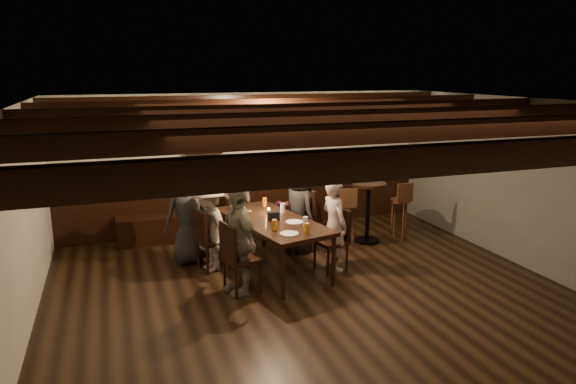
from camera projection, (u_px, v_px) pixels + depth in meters
name	position (u px, v px, depth m)	size (l,w,h in m)	color
room	(253.00, 185.00, 7.78)	(7.00, 7.00, 7.00)	black
dining_table	(272.00, 223.00, 7.17)	(1.30, 2.12, 0.74)	black
chair_left_near	(212.00, 251.00, 7.27)	(0.48, 0.48, 0.89)	black
chair_left_far	(241.00, 271.00, 6.52)	(0.50, 0.50, 0.93)	black
chair_right_near	(298.00, 233.00, 8.00)	(0.53, 0.53, 0.97)	black
chair_right_far	(332.00, 251.00, 7.26)	(0.48, 0.48, 0.87)	black
person_bench_left	(187.00, 216.00, 7.45)	(0.68, 0.45, 1.40)	#29292B
person_bench_centre	(238.00, 206.00, 8.03)	(0.51, 0.33, 1.39)	gray
person_bench_right	(292.00, 205.00, 8.39)	(0.61, 0.47, 1.25)	#5D2031
person_left_near	(209.00, 227.00, 7.17)	(0.82, 0.47, 1.27)	#A39C8A
person_left_far	(238.00, 240.00, 6.41)	(0.82, 0.34, 1.40)	gray
person_right_near	(299.00, 209.00, 7.93)	(0.66, 0.43, 1.35)	#232325
person_right_far	(334.00, 225.00, 7.19)	(0.48, 0.31, 1.31)	#B7A89B
pint_a	(232.00, 206.00, 7.57)	(0.07, 0.07, 0.14)	#BF7219
pint_b	(265.00, 202.00, 7.80)	(0.07, 0.07, 0.14)	#BF7219
pint_c	(249.00, 216.00, 7.07)	(0.07, 0.07, 0.14)	#BF7219
pint_d	(283.00, 208.00, 7.46)	(0.07, 0.07, 0.14)	silver
pint_e	(274.00, 225.00, 6.65)	(0.07, 0.07, 0.14)	#BF7219
pint_f	(306.00, 222.00, 6.79)	(0.07, 0.07, 0.14)	silver
pint_g	(307.00, 228.00, 6.50)	(0.07, 0.07, 0.14)	#BF7219
plate_near	(289.00, 234.00, 6.50)	(0.24, 0.24, 0.01)	white
plate_far	(294.00, 222.00, 7.00)	(0.24, 0.24, 0.01)	white
condiment_caddy	(274.00, 216.00, 7.10)	(0.15, 0.10, 0.12)	black
candle	(269.00, 211.00, 7.46)	(0.05, 0.05, 0.05)	beige
high_top_table	(368.00, 203.00, 8.37)	(0.56, 0.56, 1.00)	black
bar_stool_left	(345.00, 226.00, 8.08)	(0.33, 0.35, 1.01)	#3A1F12
bar_stool_right	(399.00, 219.00, 8.45)	(0.32, 0.33, 1.01)	#3A1F12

